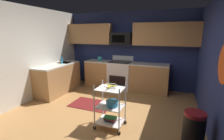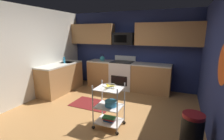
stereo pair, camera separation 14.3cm
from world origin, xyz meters
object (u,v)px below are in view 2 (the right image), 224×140
Objects in this scene: trash_can at (192,133)px; dish_soap_bottle at (64,60)px; fruit_bowl at (109,86)px; mixing_bowl_large at (111,103)px; oven_range at (122,75)px; book_stack at (109,119)px; rolling_cart at (109,106)px; microwave at (124,39)px; kettle at (102,59)px.

dish_soap_bottle is at bearing 156.80° from trash_can.
fruit_bowl is at bearing 174.62° from trash_can.
trash_can reaches higher than mixing_bowl_large.
oven_range reaches higher than book_stack.
trash_can is at bearing -5.54° from mixing_bowl_large.
dish_soap_bottle reaches higher than rolling_cart.
book_stack is (0.58, -2.41, -0.30)m from oven_range.
microwave is 1.06× the size of trash_can.
mixing_bowl_large is (0.62, -2.41, 0.04)m from oven_range.
rolling_cart is 3.42× the size of book_stack.
microwave reaches higher than rolling_cart.
dish_soap_bottle is (-2.25, 1.47, 0.14)m from fruit_bowl.
dish_soap_bottle is at bearing 146.90° from book_stack.
mixing_bowl_large is 0.94× the size of book_stack.
fruit_bowl reaches higher than mixing_bowl_large.
microwave is 1.04m from kettle.
rolling_cart is 0.08m from mixing_bowl_large.
oven_range is 1.20× the size of rolling_cart.
trash_can is (2.08, -2.66, -1.37)m from microwave.
trash_can is (3.76, -1.61, -0.69)m from dish_soap_bottle.
microwave is at bearing 90.26° from oven_range.
microwave is at bearing 102.89° from book_stack.
dish_soap_bottle reaches higher than oven_range.
book_stack is at bearing -33.10° from dish_soap_bottle.
mixing_bowl_large is (0.04, 0.00, -0.36)m from fruit_bowl.
microwave is at bearing 8.10° from kettle.
rolling_cart is 3.36× the size of fruit_bowl.
mixing_bowl_large is (0.62, -2.52, -1.18)m from microwave.
dish_soap_bottle reaches higher than trash_can.
book_stack is at bearing 0.00° from fruit_bowl.
rolling_cart is at bearing 180.00° from book_stack.
kettle is at bearing -171.90° from microwave.
fruit_bowl is 0.41× the size of trash_can.
mixing_bowl_large is 2.82m from kettle.
kettle is at bearing -179.71° from oven_range.
book_stack is 0.41× the size of trash_can.
oven_range is 4.17× the size of kettle.
fruit_bowl is (0.58, -2.41, 0.40)m from oven_range.
mixing_bowl_large is 1.26× the size of dish_soap_bottle.
book_stack is (0.00, 0.00, -0.70)m from fruit_bowl.
mixing_bowl_large is 0.35m from book_stack.
mixing_bowl_large is at bearing -60.19° from kettle.
rolling_cart is 0.42m from fruit_bowl.
dish_soap_bottle is (-2.25, 1.47, 0.57)m from rolling_cart.
kettle is 3.88m from trash_can.
microwave is 2.57× the size of fruit_bowl.
microwave reaches higher than book_stack.
dish_soap_bottle is at bearing 146.90° from rolling_cart.
book_stack is at bearing 0.00° from rolling_cart.
trash_can is at bearing -23.20° from dish_soap_bottle.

